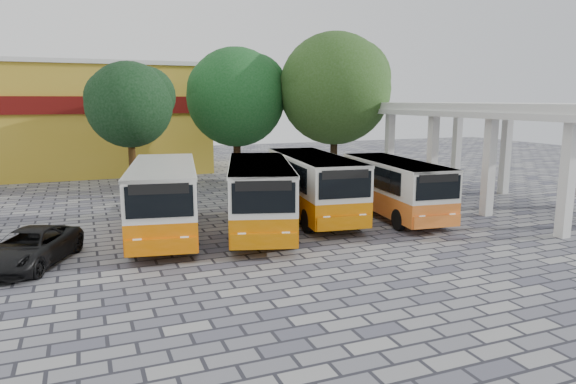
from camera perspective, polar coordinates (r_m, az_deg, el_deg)
name	(u,v)px	position (r m, az deg, el deg)	size (l,w,h in m)	color
ground	(364,241)	(20.84, 8.50, -5.40)	(90.00, 90.00, 0.00)	#4D4E5C
terminal_shelter	(502,112)	(29.72, 22.64, 8.18)	(6.80, 15.80, 5.40)	silver
shophouse_block	(70,118)	(43.30, -23.06, 7.55)	(20.40, 10.40, 8.30)	#B79424
bus_far_left	(164,195)	(21.64, -13.61, -0.31)	(3.93, 8.63, 2.98)	orange
bus_centre_left	(260,192)	(21.80, -3.18, 0.02)	(4.74, 8.73, 2.97)	orange
bus_centre_right	(314,182)	(24.36, 2.85, 1.11)	(3.48, 8.51, 2.97)	orange
bus_far_right	(395,185)	(25.01, 11.79, 0.80)	(3.09, 7.75, 2.72)	orange
tree_left	(130,102)	(30.51, -17.13, 9.54)	(5.05, 4.81, 7.70)	#442A11
tree_middle	(237,94)	(35.00, -5.67, 10.78)	(6.90, 6.58, 9.02)	#321E10
tree_right	(336,85)	(34.91, 5.34, 11.75)	(7.77, 7.40, 9.99)	black
parked_car	(29,248)	(19.55, -26.81, -5.56)	(2.07, 4.49, 1.25)	black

